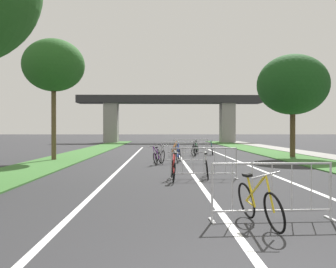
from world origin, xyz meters
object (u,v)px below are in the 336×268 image
at_px(crowd_barrier_third, 184,153).
at_px(bicycle_black_1, 194,150).
at_px(bicycle_purple_3, 157,157).
at_px(crowd_barrier_second, 204,163).
at_px(crowd_barrier_nearest, 272,192).
at_px(bicycle_green_6, 196,150).
at_px(bicycle_yellow_2, 259,204).
at_px(bicycle_white_8, 207,167).
at_px(tree_right_pine_far, 293,85).
at_px(bicycle_silver_5, 160,155).
at_px(bicycle_blue_7, 178,155).
at_px(bicycle_orange_4, 174,150).
at_px(crowd_barrier_fourth, 191,147).
at_px(bicycle_teal_0, 212,150).
at_px(bicycle_red_9, 173,169).
at_px(tree_left_cypress_far, 54,66).

xyz_separation_m(crowd_barrier_third, bicycle_black_1, (0.99, 5.46, -0.13)).
bearing_deg(bicycle_purple_3, crowd_barrier_second, 119.08).
xyz_separation_m(crowd_barrier_nearest, crowd_barrier_third, (-0.87, 12.09, 0.00)).
distance_m(crowd_barrier_third, bicycle_green_6, 6.71).
distance_m(crowd_barrier_third, bicycle_yellow_2, 12.48).
bearing_deg(crowd_barrier_second, bicycle_yellow_2, -88.06).
bearing_deg(bicycle_white_8, tree_right_pine_far, 62.51).
relative_size(bicycle_silver_5, bicycle_blue_7, 1.06).
distance_m(bicycle_orange_4, bicycle_green_6, 1.83).
height_order(bicycle_purple_3, bicycle_silver_5, bicycle_purple_3).
height_order(crowd_barrier_fourth, bicycle_blue_7, crowd_barrier_fourth).
bearing_deg(bicycle_black_1, crowd_barrier_second, -98.28).
height_order(crowd_barrier_second, bicycle_teal_0, crowd_barrier_second).
relative_size(bicycle_orange_4, bicycle_white_8, 0.95).
bearing_deg(crowd_barrier_fourth, bicycle_blue_7, -100.98).
bearing_deg(bicycle_red_9, crowd_barrier_nearest, -75.68).
xyz_separation_m(crowd_barrier_nearest, bicycle_yellow_2, (-0.34, -0.38, -0.14)).
height_order(tree_left_cypress_far, crowd_barrier_fourth, tree_left_cypress_far).
xyz_separation_m(crowd_barrier_fourth, bicycle_white_8, (-0.37, -11.66, -0.16)).
relative_size(bicycle_orange_4, bicycle_blue_7, 1.00).
bearing_deg(bicycle_yellow_2, bicycle_purple_3, -91.91).
relative_size(crowd_barrier_nearest, bicycle_red_9, 1.31).
distance_m(crowd_barrier_second, bicycle_purple_3, 5.70).
height_order(crowd_barrier_third, bicycle_green_6, crowd_barrier_third).
bearing_deg(bicycle_blue_7, bicycle_silver_5, -162.01).
height_order(crowd_barrier_second, crowd_barrier_third, same).
bearing_deg(bicycle_orange_4, bicycle_purple_3, -87.63).
height_order(crowd_barrier_third, bicycle_yellow_2, crowd_barrier_third).
relative_size(crowd_barrier_fourth, bicycle_orange_4, 1.37).
height_order(crowd_barrier_nearest, crowd_barrier_fourth, same).
bearing_deg(bicycle_black_1, crowd_barrier_fourth, 100.46).
relative_size(bicycle_yellow_2, bicycle_red_9, 1.02).
height_order(crowd_barrier_fourth, bicycle_yellow_2, crowd_barrier_fourth).
xyz_separation_m(bicycle_black_1, bicycle_white_8, (-0.53, -11.07, -0.02)).
xyz_separation_m(crowd_barrier_fourth, bicycle_black_1, (0.16, -0.59, -0.13)).
bearing_deg(bicycle_green_6, bicycle_black_1, -88.25).
xyz_separation_m(bicycle_teal_0, bicycle_yellow_2, (-1.73, -19.05, 0.02)).
relative_size(crowd_barrier_fourth, bicycle_blue_7, 1.37).
relative_size(bicycle_teal_0, bicycle_black_1, 1.02).
bearing_deg(bicycle_teal_0, crowd_barrier_fourth, -153.05).
bearing_deg(crowd_barrier_third, tree_right_pine_far, 30.78).
relative_size(tree_right_pine_far, bicycle_yellow_2, 3.48).
bearing_deg(bicycle_blue_7, crowd_barrier_fourth, 88.52).
height_order(crowd_barrier_third, bicycle_orange_4, crowd_barrier_third).
distance_m(crowd_barrier_nearest, bicycle_black_1, 17.54).
height_order(bicycle_teal_0, bicycle_orange_4, bicycle_teal_0).
xyz_separation_m(crowd_barrier_third, bicycle_silver_5, (-1.16, 0.42, -0.14)).
height_order(bicycle_teal_0, bicycle_silver_5, bicycle_teal_0).
xyz_separation_m(tree_left_cypress_far, bicycle_silver_5, (5.73, -1.64, -4.73)).
height_order(crowd_barrier_nearest, bicycle_red_9, crowd_barrier_nearest).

